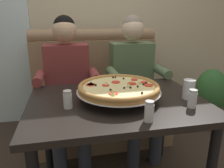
{
  "coord_description": "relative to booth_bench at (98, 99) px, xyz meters",
  "views": [
    {
      "loc": [
        -0.31,
        -1.3,
        1.27
      ],
      "look_at": [
        -0.03,
        0.01,
        0.85
      ],
      "focal_mm": 35.07,
      "sensor_mm": 36.0,
      "label": 1
    }
  ],
  "objects": [
    {
      "name": "diner_right",
      "position": [
        0.31,
        -0.27,
        0.31
      ],
      "size": [
        0.54,
        0.64,
        1.27
      ],
      "color": "#2D3342",
      "rests_on": "ground_plane"
    },
    {
      "name": "drinking_glass",
      "position": [
        0.47,
        -0.96,
        0.4
      ],
      "size": [
        0.08,
        0.08,
        0.13
      ],
      "color": "silver",
      "rests_on": "dining_table"
    },
    {
      "name": "shaker_oregano",
      "position": [
        0.09,
        -1.21,
        0.39
      ],
      "size": [
        0.05,
        0.05,
        0.11
      ],
      "color": "white",
      "rests_on": "dining_table"
    },
    {
      "name": "dining_table",
      "position": [
        0.0,
        -0.89,
        0.24
      ],
      "size": [
        1.15,
        0.84,
        0.74
      ],
      "color": "black",
      "rests_on": "ground_plane"
    },
    {
      "name": "shaker_pepper_flakes",
      "position": [
        -0.32,
        -0.95,
        0.39
      ],
      "size": [
        0.05,
        0.05,
        0.11
      ],
      "color": "white",
      "rests_on": "dining_table"
    },
    {
      "name": "booth_bench",
      "position": [
        0.0,
        0.0,
        0.0
      ],
      "size": [
        1.39,
        0.78,
        1.13
      ],
      "color": "#937556",
      "rests_on": "ground_plane"
    },
    {
      "name": "potted_plant",
      "position": [
        1.28,
        -0.12,
        -0.01
      ],
      "size": [
        0.36,
        0.36,
        0.7
      ],
      "color": "brown",
      "rests_on": "ground_plane"
    },
    {
      "name": "diner_left",
      "position": [
        -0.31,
        -0.27,
        0.31
      ],
      "size": [
        0.54,
        0.64,
        1.27
      ],
      "color": "#2D3342",
      "rests_on": "ground_plane"
    },
    {
      "name": "shaker_parmesan",
      "position": [
        0.41,
        -1.1,
        0.39
      ],
      "size": [
        0.05,
        0.05,
        0.11
      ],
      "color": "white",
      "rests_on": "dining_table"
    },
    {
      "name": "back_wall_with_window",
      "position": [
        0.0,
        0.57,
        1.0
      ],
      "size": [
        6.0,
        0.12,
        2.8
      ],
      "primitive_type": "cube",
      "color": "beige",
      "rests_on": "ground_plane"
    },
    {
      "name": "patio_chair",
      "position": [
        -1.09,
        1.11,
        0.13
      ],
      "size": [
        0.42,
        0.43,
        0.86
      ],
      "color": "black",
      "rests_on": "ground_plane"
    },
    {
      "name": "pizza",
      "position": [
        0.01,
        -0.87,
        0.42
      ],
      "size": [
        0.55,
        0.55,
        0.11
      ],
      "color": "silver",
      "rests_on": "dining_table"
    }
  ]
}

